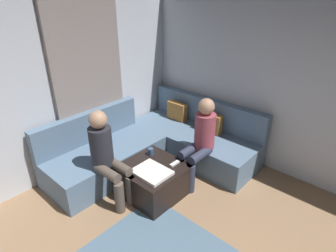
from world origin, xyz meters
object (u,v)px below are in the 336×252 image
object	(u,v)px
person_on_couch_back	(200,138)
coffee_mug	(151,151)
person_on_couch_side	(107,154)
sectional_couch	(157,145)
ottoman	(153,179)
game_remote	(175,164)

from	to	relation	value
person_on_couch_back	coffee_mug	bearing A→B (deg)	44.70
person_on_couch_side	person_on_couch_back	bearing A→B (deg)	150.51
sectional_couch	coffee_mug	bearing A→B (deg)	-55.74
ottoman	person_on_couch_back	bearing A→B (deg)	68.44
sectional_couch	person_on_couch_side	world-z (taller)	person_on_couch_side
coffee_mug	person_on_couch_back	world-z (taller)	person_on_couch_back
person_on_couch_back	person_on_couch_side	bearing A→B (deg)	60.51
sectional_couch	person_on_couch_side	distance (m)	1.11
coffee_mug	person_on_couch_back	bearing A→B (deg)	44.70
person_on_couch_back	person_on_couch_side	distance (m)	1.25
coffee_mug	person_on_couch_side	distance (m)	0.66
coffee_mug	person_on_couch_side	world-z (taller)	person_on_couch_side
game_remote	person_on_couch_back	xyz separation A→B (m)	(0.08, 0.43, 0.23)
sectional_couch	coffee_mug	size ratio (longest dim) A/B	26.84
coffee_mug	person_on_couch_side	xyz separation A→B (m)	(-0.14, -0.61, 0.19)
person_on_couch_side	game_remote	bearing A→B (deg)	140.63
person_on_couch_back	person_on_couch_side	size ratio (longest dim) A/B	1.00
ottoman	coffee_mug	xyz separation A→B (m)	(-0.22, 0.18, 0.26)
coffee_mug	game_remote	size ratio (longest dim) A/B	0.63
person_on_couch_side	ottoman	bearing A→B (deg)	140.59
sectional_couch	person_on_couch_back	distance (m)	0.85
sectional_couch	person_on_couch_back	size ratio (longest dim) A/B	2.12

